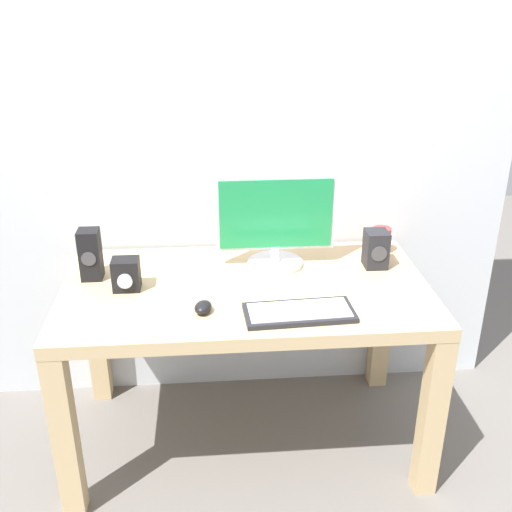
{
  "coord_description": "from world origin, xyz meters",
  "views": [
    {
      "loc": [
        -0.13,
        -2.03,
        1.77
      ],
      "look_at": [
        0.04,
        0.0,
        0.85
      ],
      "focal_mm": 42.46,
      "sensor_mm": 36.0,
      "label": 1
    }
  ],
  "objects": [
    {
      "name": "mouse",
      "position": [
        -0.16,
        -0.19,
        0.75
      ],
      "size": [
        0.08,
        0.09,
        0.04
      ],
      "primitive_type": "ellipsoid",
      "rotation": [
        0.0,
        0.0,
        -0.27
      ],
      "color": "black",
      "rests_on": "desk"
    },
    {
      "name": "coffee_mug",
      "position": [
        0.59,
        0.26,
        0.78
      ],
      "size": [
        0.08,
        0.08,
        0.11
      ],
      "primitive_type": "cylinder",
      "color": "red",
      "rests_on": "desk"
    },
    {
      "name": "speaker_left",
      "position": [
        -0.59,
        0.11,
        0.82
      ],
      "size": [
        0.08,
        0.08,
        0.2
      ],
      "color": "black",
      "rests_on": "desk"
    },
    {
      "name": "keyboard_primary",
      "position": [
        0.17,
        -0.24,
        0.74
      ],
      "size": [
        0.39,
        0.19,
        0.02
      ],
      "color": "#232328",
      "rests_on": "desk"
    },
    {
      "name": "ground_plane",
      "position": [
        0.0,
        0.0,
        0.0
      ],
      "size": [
        6.0,
        6.0,
        0.0
      ],
      "primitive_type": "plane",
      "color": "slate"
    },
    {
      "name": "desk",
      "position": [
        0.0,
        0.0,
        0.61
      ],
      "size": [
        1.38,
        0.76,
        0.73
      ],
      "color": "tan",
      "rests_on": "ground_plane"
    },
    {
      "name": "monitor",
      "position": [
        0.13,
        0.18,
        0.91
      ],
      "size": [
        0.47,
        0.22,
        0.37
      ],
      "color": "silver",
      "rests_on": "desk"
    },
    {
      "name": "wall_back",
      "position": [
        0.0,
        0.42,
        1.5
      ],
      "size": [
        2.35,
        0.04,
        3.0
      ],
      "primitive_type": "cube",
      "color": "silver",
      "rests_on": "ground_plane"
    },
    {
      "name": "speaker_right",
      "position": [
        0.53,
        0.13,
        0.8
      ],
      "size": [
        0.09,
        0.1,
        0.15
      ],
      "color": "#232328",
      "rests_on": "desk"
    },
    {
      "name": "audio_controller",
      "position": [
        -0.44,
        0.01,
        0.79
      ],
      "size": [
        0.1,
        0.09,
        0.12
      ],
      "color": "black",
      "rests_on": "desk"
    }
  ]
}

